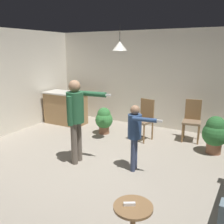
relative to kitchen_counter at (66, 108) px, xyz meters
The scene contains 12 objects.
ground 3.31m from the kitchen_counter, 41.55° to the right, with size 7.68×7.68×0.00m, color #9E9384.
wall_back 2.80m from the kitchen_counter, 22.77° to the left, with size 6.40×0.10×2.70m, color silver.
kitchen_counter is the anchor object (origin of this frame).
side_table_by_couch 5.14m from the kitchen_counter, 42.80° to the right, with size 0.44×0.44×0.52m.
person_adult 2.83m from the kitchen_counter, 46.43° to the right, with size 0.79×0.53×1.63m.
person_child 3.53m from the kitchen_counter, 30.26° to the right, with size 0.65×0.35×1.23m.
dining_chair_by_counter 2.58m from the kitchen_counter, ahead, with size 0.51×0.51×1.00m.
dining_chair_near_wall 3.64m from the kitchen_counter, ahead, with size 0.47×0.47×1.00m.
potted_plant_corner 4.23m from the kitchen_counter, ahead, with size 0.54×0.54×0.82m.
potted_plant_by_wall 1.52m from the kitchen_counter, ahead, with size 0.46×0.46×0.71m.
spare_remote_on_table 5.12m from the kitchen_counter, 43.20° to the right, with size 0.04×0.13×0.04m, color white.
ceiling_light_pendant 2.95m from the kitchen_counter, 20.03° to the right, with size 0.32×0.32×0.55m.
Camera 1 is at (2.27, -3.52, 2.18)m, focal length 39.93 mm.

